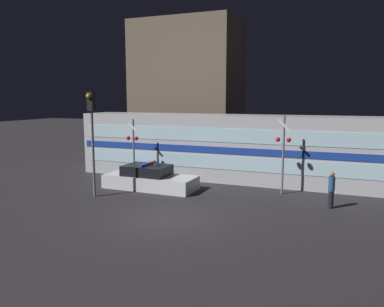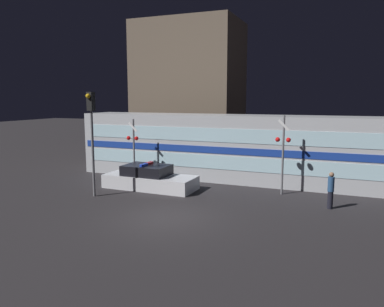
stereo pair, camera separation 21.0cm
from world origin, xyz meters
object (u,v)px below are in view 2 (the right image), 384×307
(train, at_px, (230,147))
(pedestrian, at_px, (331,190))
(police_car, at_px, (149,179))
(traffic_light_corner, at_px, (92,124))
(crossing_signal_near, at_px, (283,149))

(train, xyz_separation_m, pedestrian, (5.86, -4.18, -1.09))
(police_car, height_order, traffic_light_corner, traffic_light_corner)
(pedestrian, height_order, crossing_signal_near, crossing_signal_near)
(traffic_light_corner, bearing_deg, crossing_signal_near, 24.38)
(train, height_order, crossing_signal_near, crossing_signal_near)
(police_car, distance_m, crossing_signal_near, 7.21)
(police_car, xyz_separation_m, crossing_signal_near, (6.84, 1.37, 1.83))
(train, relative_size, traffic_light_corner, 3.67)
(pedestrian, height_order, traffic_light_corner, traffic_light_corner)
(pedestrian, distance_m, traffic_light_corner, 11.51)
(train, bearing_deg, police_car, -131.12)
(train, distance_m, crossing_signal_near, 4.30)
(pedestrian, bearing_deg, traffic_light_corner, -168.67)
(pedestrian, bearing_deg, crossing_signal_near, 144.55)
(police_car, xyz_separation_m, traffic_light_corner, (-1.74, -2.52, 3.09))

